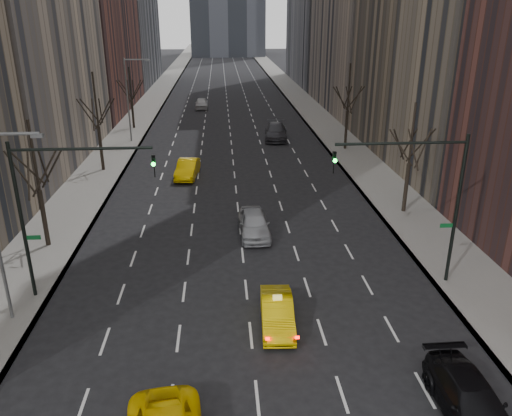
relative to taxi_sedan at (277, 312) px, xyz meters
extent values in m
cube|color=slate|center=(-13.51, 61.32, -0.61)|extent=(4.50, 320.00, 0.15)
cube|color=slate|center=(10.99, 61.32, -0.61)|extent=(4.50, 320.00, 0.15)
cylinder|color=black|center=(-13.26, 9.32, 1.25)|extent=(0.28, 0.28, 3.57)
cylinder|color=black|center=(-13.26, 9.32, 5.16)|extent=(0.16, 0.16, 4.25)
cylinder|color=black|center=(-13.11, 10.16, 4.26)|extent=(0.42, 1.80, 2.52)
cylinder|color=black|center=(-12.46, 9.61, 4.26)|extent=(1.74, 0.72, 2.52)
cylinder|color=black|center=(-12.60, 8.76, 4.26)|extent=(1.46, 1.25, 2.52)
cylinder|color=black|center=(-13.41, 8.47, 4.26)|extent=(0.42, 1.80, 2.52)
cylinder|color=black|center=(-14.07, 9.02, 4.26)|extent=(1.74, 0.72, 2.52)
cylinder|color=black|center=(-13.92, 9.87, 4.26)|extent=(1.46, 1.25, 2.52)
cylinder|color=black|center=(-13.26, 25.32, 1.46)|extent=(0.28, 0.28, 3.99)
cylinder|color=black|center=(-13.26, 25.32, 5.83)|extent=(0.16, 0.16, 4.75)
cylinder|color=black|center=(-13.11, 26.16, 4.68)|extent=(0.42, 1.80, 2.52)
cylinder|color=black|center=(-12.46, 25.61, 4.68)|extent=(1.74, 0.72, 2.52)
cylinder|color=black|center=(-12.60, 24.76, 4.68)|extent=(1.46, 1.25, 2.52)
cylinder|color=black|center=(-13.41, 24.47, 4.68)|extent=(0.42, 1.80, 2.52)
cylinder|color=black|center=(-14.07, 25.02, 4.68)|extent=(1.74, 0.72, 2.52)
cylinder|color=black|center=(-13.92, 25.87, 4.68)|extent=(1.46, 1.25, 2.52)
cylinder|color=black|center=(-13.26, 43.32, 1.14)|extent=(0.28, 0.28, 3.36)
cylinder|color=black|center=(-13.26, 43.32, 4.82)|extent=(0.16, 0.16, 4.00)
cylinder|color=black|center=(-13.11, 44.16, 4.05)|extent=(0.42, 1.80, 2.52)
cylinder|color=black|center=(-12.46, 43.61, 4.05)|extent=(1.74, 0.72, 2.52)
cylinder|color=black|center=(-12.60, 42.76, 4.05)|extent=(1.46, 1.25, 2.52)
cylinder|color=black|center=(-13.41, 42.47, 4.05)|extent=(0.42, 1.80, 2.52)
cylinder|color=black|center=(-14.07, 43.02, 4.05)|extent=(1.74, 0.72, 2.52)
cylinder|color=black|center=(-13.92, 43.87, 4.05)|extent=(1.46, 1.25, 2.52)
cylinder|color=black|center=(10.74, 13.32, 1.25)|extent=(0.28, 0.28, 3.57)
cylinder|color=black|center=(10.74, 13.32, 5.16)|extent=(0.16, 0.16, 4.25)
cylinder|color=black|center=(10.89, 14.16, 4.26)|extent=(0.42, 1.80, 2.52)
cylinder|color=black|center=(11.54, 13.61, 4.26)|extent=(1.74, 0.72, 2.52)
cylinder|color=black|center=(11.40, 12.76, 4.26)|extent=(1.46, 1.25, 2.52)
cylinder|color=black|center=(10.59, 12.47, 4.26)|extent=(0.42, 1.80, 2.52)
cylinder|color=black|center=(9.93, 13.02, 4.26)|extent=(1.74, 0.72, 2.52)
cylinder|color=black|center=(10.08, 13.87, 4.26)|extent=(1.46, 1.25, 2.52)
cylinder|color=black|center=(10.74, 31.32, 1.46)|extent=(0.28, 0.28, 3.99)
cylinder|color=black|center=(10.74, 31.32, 5.83)|extent=(0.16, 0.16, 4.75)
cylinder|color=black|center=(10.89, 32.16, 4.68)|extent=(0.42, 1.80, 2.52)
cylinder|color=black|center=(11.54, 31.61, 4.68)|extent=(1.74, 0.72, 2.52)
cylinder|color=black|center=(11.40, 30.76, 4.68)|extent=(1.46, 1.25, 2.52)
cylinder|color=black|center=(10.59, 30.47, 4.68)|extent=(0.42, 1.80, 2.52)
cylinder|color=black|center=(9.93, 31.02, 4.68)|extent=(1.74, 0.72, 2.52)
cylinder|color=black|center=(10.08, 31.87, 4.68)|extent=(1.46, 1.25, 2.52)
cylinder|color=black|center=(-12.06, 3.32, 3.46)|extent=(0.18, 0.18, 8.00)
cylinder|color=black|center=(-8.81, 3.32, 7.06)|extent=(6.50, 0.14, 0.14)
imported|color=black|center=(-5.56, 3.32, 6.16)|extent=(0.18, 0.22, 1.10)
sphere|color=#0CFF33|center=(-5.56, 3.14, 6.31)|extent=(0.20, 0.20, 0.20)
cube|color=#0C5926|center=(-11.66, 3.32, 2.66)|extent=(0.70, 0.04, 0.22)
cylinder|color=black|center=(9.54, 3.32, 3.46)|extent=(0.18, 0.18, 8.00)
cylinder|color=black|center=(6.29, 3.32, 7.06)|extent=(6.50, 0.14, 0.14)
imported|color=black|center=(3.04, 3.32, 6.16)|extent=(0.18, 0.22, 1.10)
sphere|color=#0CFF33|center=(3.04, 3.14, 6.31)|extent=(0.20, 0.20, 0.20)
cube|color=#0C5926|center=(9.14, 3.32, 2.66)|extent=(0.70, 0.04, 0.22)
cylinder|color=slate|center=(-11.16, 1.32, 8.26)|extent=(2.60, 0.14, 0.14)
cube|color=slate|center=(-9.96, 1.32, 8.16)|extent=(0.50, 0.22, 0.15)
cylinder|color=slate|center=(-12.46, 36.32, 3.96)|extent=(0.16, 0.16, 9.00)
cylinder|color=slate|center=(-11.16, 36.32, 8.26)|extent=(2.60, 0.14, 0.14)
cube|color=slate|center=(-9.96, 36.32, 8.16)|extent=(0.50, 0.22, 0.15)
imported|color=#DDB604|center=(0.00, 0.00, 0.00)|extent=(1.63, 4.22, 1.37)
imported|color=#9D9FA5|center=(-0.38, 10.21, 0.12)|extent=(2.07, 4.81, 1.62)
imported|color=black|center=(6.24, -6.16, 0.04)|extent=(2.08, 5.05, 1.46)
imported|color=#F8C205|center=(-5.41, 22.91, 0.09)|extent=(2.14, 4.87, 1.56)
imported|color=#302F34|center=(3.91, 36.53, 0.20)|extent=(3.03, 6.29, 1.76)
imported|color=#BDBDBD|center=(-5.21, 56.87, 0.10)|extent=(1.87, 4.61, 1.57)
camera|label=1|loc=(-2.37, -19.55, 12.90)|focal=35.00mm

